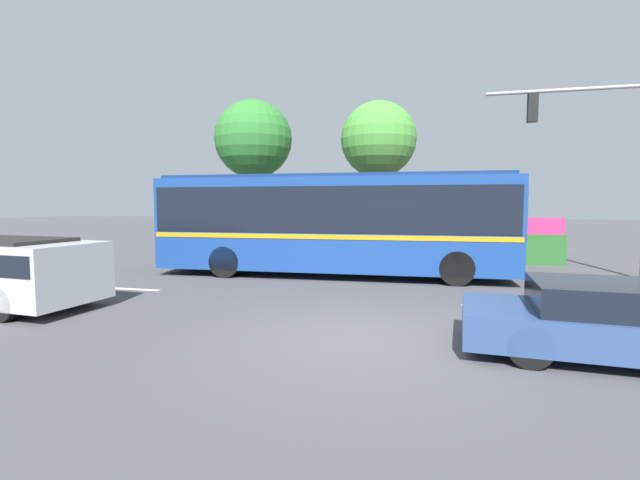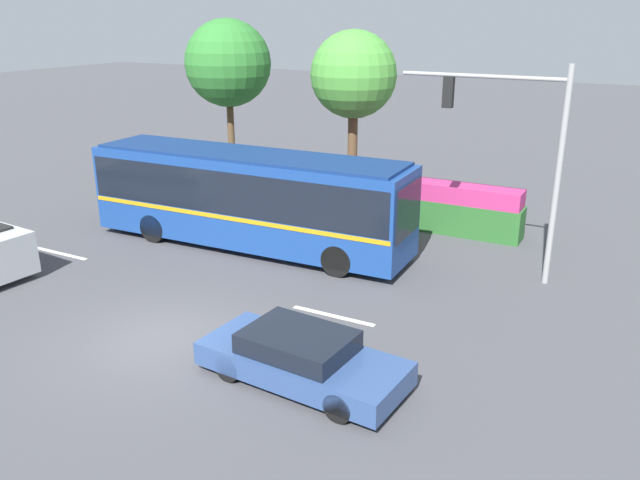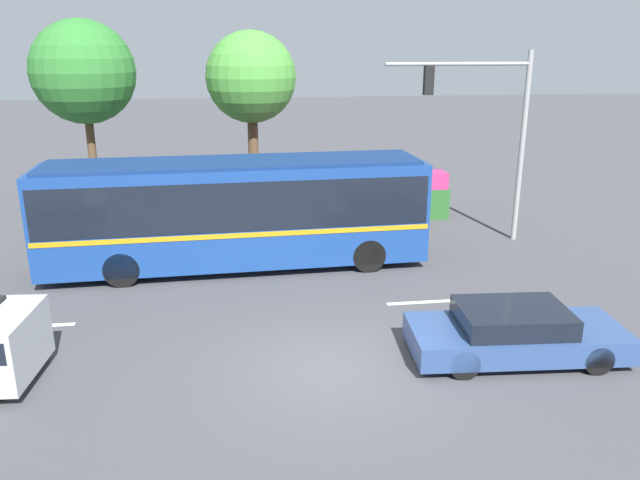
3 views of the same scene
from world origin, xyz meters
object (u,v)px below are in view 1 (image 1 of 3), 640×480
at_px(traffic_light_pole, 610,146).
at_px(city_bus, 332,219).
at_px(street_tree_left, 253,140).
at_px(street_tree_centre, 378,140).
at_px(sedan_foreground, 621,322).

bearing_deg(traffic_light_pole, city_bus, 10.12).
distance_m(city_bus, street_tree_left, 9.17).
height_order(city_bus, traffic_light_pole, traffic_light_pole).
relative_size(traffic_light_pole, street_tree_left, 0.85).
bearing_deg(street_tree_centre, sedan_foreground, -68.88).
xyz_separation_m(city_bus, street_tree_left, (-5.34, 6.51, 3.64)).
height_order(city_bus, street_tree_left, street_tree_left).
bearing_deg(city_bus, street_tree_centre, 81.27).
bearing_deg(sedan_foreground, street_tree_left, 134.47).
height_order(traffic_light_pole, street_tree_centre, street_tree_centre).
distance_m(city_bus, sedan_foreground, 8.94).
bearing_deg(sedan_foreground, street_tree_centre, 115.22).
distance_m(sedan_foreground, street_tree_left, 17.96).
height_order(sedan_foreground, street_tree_left, street_tree_left).
distance_m(traffic_light_pole, street_tree_centre, 9.20).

